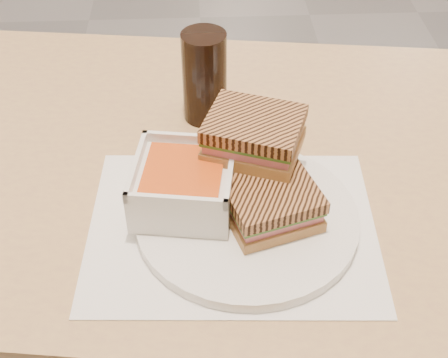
{
  "coord_description": "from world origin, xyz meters",
  "views": [
    {
      "loc": [
        -0.02,
        -2.59,
        1.35
      ],
      "look_at": [
        0.01,
        -2.0,
        0.82
      ],
      "focal_mm": 50.04,
      "sensor_mm": 36.0,
      "label": 1
    }
  ],
  "objects_px": {
    "panini_lower": "(272,205)",
    "main_table": "(138,207)",
    "plate": "(247,218)",
    "soup_bowl": "(184,186)",
    "cola_glass": "(205,77)"
  },
  "relations": [
    {
      "from": "main_table",
      "to": "soup_bowl",
      "type": "relative_size",
      "value": 8.77
    },
    {
      "from": "main_table",
      "to": "cola_glass",
      "type": "xyz_separation_m",
      "value": [
        0.11,
        0.09,
        0.19
      ]
    },
    {
      "from": "plate",
      "to": "soup_bowl",
      "type": "relative_size",
      "value": 2.02
    },
    {
      "from": "main_table",
      "to": "plate",
      "type": "height_order",
      "value": "plate"
    },
    {
      "from": "soup_bowl",
      "to": "cola_glass",
      "type": "relative_size",
      "value": 0.99
    },
    {
      "from": "plate",
      "to": "panini_lower",
      "type": "bearing_deg",
      "value": -17.43
    },
    {
      "from": "plate",
      "to": "panini_lower",
      "type": "xyz_separation_m",
      "value": [
        0.03,
        -0.01,
        0.03
      ]
    },
    {
      "from": "panini_lower",
      "to": "main_table",
      "type": "bearing_deg",
      "value": 139.74
    },
    {
      "from": "cola_glass",
      "to": "soup_bowl",
      "type": "bearing_deg",
      "value": -98.67
    },
    {
      "from": "panini_lower",
      "to": "cola_glass",
      "type": "xyz_separation_m",
      "value": [
        -0.08,
        0.25,
        0.03
      ]
    },
    {
      "from": "soup_bowl",
      "to": "cola_glass",
      "type": "distance_m",
      "value": 0.22
    },
    {
      "from": "soup_bowl",
      "to": "panini_lower",
      "type": "distance_m",
      "value": 0.12
    },
    {
      "from": "plate",
      "to": "main_table",
      "type": "bearing_deg",
      "value": 136.59
    },
    {
      "from": "plate",
      "to": "soup_bowl",
      "type": "bearing_deg",
      "value": 161.98
    },
    {
      "from": "plate",
      "to": "soup_bowl",
      "type": "distance_m",
      "value": 0.09
    }
  ]
}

